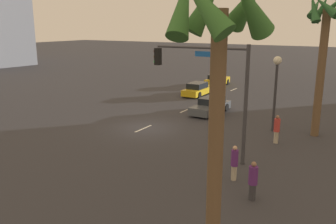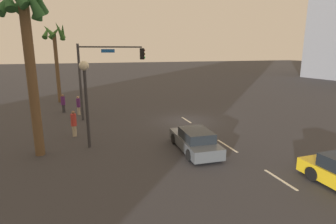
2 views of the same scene
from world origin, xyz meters
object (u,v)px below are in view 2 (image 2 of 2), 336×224
at_px(traffic_signal, 103,68).
at_px(streetlamp, 85,87).
at_px(palm_tree_1, 56,43).
at_px(pedestrian_2, 74,123).
at_px(palm_tree_0, 28,32).
at_px(pedestrian_0, 63,103).
at_px(pedestrian_1, 78,105).
at_px(car_2, 195,141).

distance_m(traffic_signal, streetlamp, 7.16).
bearing_deg(palm_tree_1, pedestrian_2, -173.46).
height_order(traffic_signal, palm_tree_0, palm_tree_0).
distance_m(streetlamp, pedestrian_0, 11.06).
height_order(traffic_signal, streetlamp, traffic_signal).
xyz_separation_m(pedestrian_1, palm_tree_0, (-9.40, 2.14, 5.79)).
bearing_deg(streetlamp, traffic_signal, -13.47).
bearing_deg(pedestrian_1, pedestrian_0, 42.41).
bearing_deg(pedestrian_0, traffic_signal, -135.41).
xyz_separation_m(streetlamp, pedestrian_2, (2.50, 0.86, -2.77)).
height_order(streetlamp, pedestrian_1, streetlamp).
bearing_deg(palm_tree_0, pedestrian_0, -4.07).
height_order(pedestrian_0, palm_tree_1, palm_tree_1).
bearing_deg(traffic_signal, streetlamp, 166.53).
bearing_deg(car_2, palm_tree_0, 75.39).
xyz_separation_m(car_2, palm_tree_0, (2.22, 8.51, 6.09)).
height_order(pedestrian_0, palm_tree_0, palm_tree_0).
bearing_deg(palm_tree_1, pedestrian_0, -174.46).
relative_size(car_2, palm_tree_0, 0.50).
height_order(traffic_signal, pedestrian_1, traffic_signal).
relative_size(pedestrian_0, pedestrian_1, 1.00).
bearing_deg(traffic_signal, pedestrian_0, 44.59).
height_order(car_2, palm_tree_0, palm_tree_0).
xyz_separation_m(pedestrian_0, pedestrian_2, (-8.03, -1.02, 0.04)).
xyz_separation_m(traffic_signal, pedestrian_0, (3.59, 3.54, -3.40)).
relative_size(car_2, pedestrian_0, 2.68).
bearing_deg(streetlamp, car_2, -113.84).
distance_m(pedestrian_1, palm_tree_0, 11.25).
height_order(car_2, traffic_signal, traffic_signal).
bearing_deg(palm_tree_1, pedestrian_1, -165.00).
xyz_separation_m(pedestrian_0, palm_tree_1, (5.65, 0.55, 5.61)).
bearing_deg(streetlamp, pedestrian_1, 3.23).
bearing_deg(car_2, palm_tree_1, 23.81).
bearing_deg(pedestrian_1, streetlamp, -176.77).
relative_size(pedestrian_0, pedestrian_2, 0.96).
bearing_deg(car_2, pedestrian_1, 28.72).
bearing_deg(palm_tree_0, traffic_signal, -30.56).
relative_size(streetlamp, palm_tree_1, 0.59).
xyz_separation_m(pedestrian_2, palm_tree_0, (-2.87, 1.80, 5.76)).
bearing_deg(traffic_signal, car_2, -156.23).
relative_size(traffic_signal, streetlamp, 1.21).
height_order(car_2, pedestrian_1, pedestrian_1).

